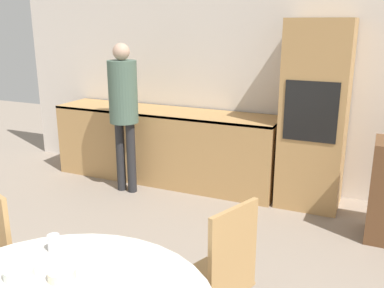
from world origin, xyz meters
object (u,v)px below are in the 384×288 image
at_px(person_standing, 123,102).
at_px(bowl_far, 19,273).
at_px(bowl_centre, 62,275).
at_px(oven_unit, 315,116).
at_px(cup, 54,243).
at_px(chair_far_right, 221,274).

distance_m(person_standing, bowl_far, 2.94).
bearing_deg(bowl_centre, person_standing, 116.83).
distance_m(person_standing, bowl_centre, 2.95).
xyz_separation_m(oven_unit, bowl_centre, (-0.69, -3.13, -0.22)).
distance_m(cup, bowl_far, 0.27).
relative_size(chair_far_right, bowl_far, 6.73).
bearing_deg(bowl_far, bowl_centre, 19.88).
bearing_deg(oven_unit, person_standing, -165.86).
bearing_deg(person_standing, cup, -65.40).
relative_size(oven_unit, person_standing, 1.15).
bearing_deg(person_standing, chair_far_right, -46.06).
height_order(oven_unit, chair_far_right, oven_unit).
bearing_deg(chair_far_right, person_standing, -114.87).
xyz_separation_m(person_standing, bowl_far, (1.13, -2.70, -0.30)).
height_order(oven_unit, cup, oven_unit).
xyz_separation_m(cup, bowl_centre, (0.21, -0.19, -0.02)).
height_order(chair_far_right, bowl_centre, chair_far_right).
bearing_deg(oven_unit, bowl_centre, -102.47).
bearing_deg(bowl_far, oven_unit, 74.44).
distance_m(chair_far_right, bowl_centre, 0.90).
relative_size(oven_unit, bowl_far, 13.47).
distance_m(person_standing, cup, 2.69).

